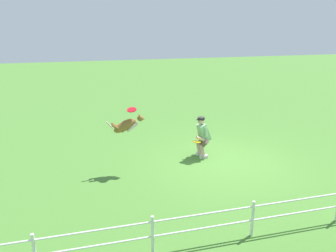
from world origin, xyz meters
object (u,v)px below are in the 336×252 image
at_px(frisbee_flying, 132,110).
at_px(frisbee_held, 197,142).
at_px(dog, 127,125).
at_px(person, 203,136).

distance_m(frisbee_flying, frisbee_held, 2.33).
distance_m(dog, frisbee_flying, 0.46).
distance_m(dog, frisbee_held, 2.29).
distance_m(person, frisbee_flying, 2.58).
xyz_separation_m(person, dog, (2.43, 0.49, 0.67)).
xyz_separation_m(dog, frisbee_held, (-2.15, -0.23, -0.76)).
bearing_deg(dog, person, 13.20).
relative_size(dog, frisbee_held, 4.24).
xyz_separation_m(person, frisbee_held, (0.28, 0.26, -0.09)).
bearing_deg(dog, frisbee_held, 7.86).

